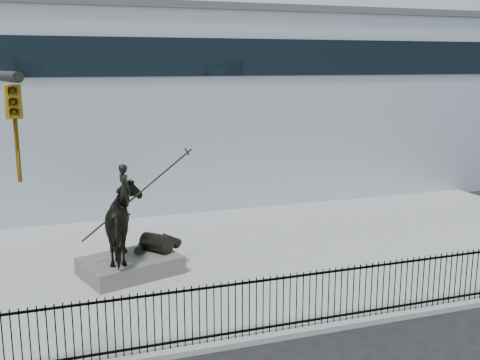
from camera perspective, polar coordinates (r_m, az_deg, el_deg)
name	(u,v)px	position (r m, az deg, el deg)	size (l,w,h in m)	color
ground	(312,358)	(13.82, 7.30, -17.54)	(120.00, 120.00, 0.00)	black
plaza	(223,259)	(19.74, -1.73, -7.98)	(30.00, 12.00, 0.15)	#979795
building	(153,105)	(31.32, -8.88, 7.53)	(44.00, 14.00, 9.00)	#B1B7C1
picket_fence	(291,301)	(14.43, 5.17, -12.17)	(22.10, 0.10, 1.50)	black
statue_plinth	(131,266)	(18.41, -11.06, -8.54)	(2.93, 2.01, 0.55)	#53514C
equestrian_statue	(130,222)	(17.99, -11.08, -4.25)	(3.59, 2.81, 3.18)	black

